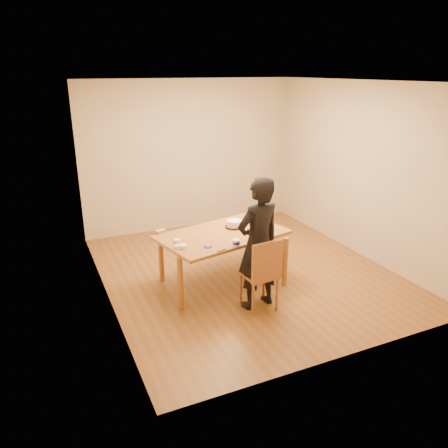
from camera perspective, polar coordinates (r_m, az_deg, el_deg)
name	(u,v)px	position (r m, az deg, el deg)	size (l,w,h in m)	color
room_shell	(236,178)	(6.39, 1.57, 6.02)	(4.00, 4.50, 2.70)	brown
dining_table	(222,235)	(5.91, -0.20, -1.40)	(1.68, 1.00, 0.04)	brown
dining_chair	(259,274)	(5.45, 4.61, -6.59)	(0.39, 0.39, 0.04)	brown
cake_plate	(234,227)	(6.12, 1.37, -0.35)	(0.26, 0.26, 0.02)	red
cake	(234,224)	(6.11, 1.37, 0.05)	(0.22, 0.22, 0.07)	white
frosting_dome	(234,220)	(6.09, 1.38, 0.48)	(0.22, 0.22, 0.03)	white
frosting_tub	(236,243)	(5.48, 1.60, -2.46)	(0.09, 0.09, 0.08)	white
frosting_lid	(208,247)	(5.46, -2.11, -2.97)	(0.11, 0.11, 0.01)	#201BB2
frosting_dollop	(208,246)	(5.46, -2.11, -2.84)	(0.04, 0.04, 0.02)	white
ramekin_green	(183,246)	(5.44, -5.34, -2.93)	(0.09, 0.09, 0.04)	white
ramekin_yellow	(177,241)	(5.63, -6.17, -2.20)	(0.08, 0.08, 0.04)	white
ramekin_multi	(178,247)	(5.44, -6.02, -2.96)	(0.08, 0.08, 0.04)	white
candy_box_pink	(161,232)	(5.98, -8.24, -1.04)	(0.14, 0.07, 0.02)	#D131A7
candy_box_green	(160,230)	(5.98, -8.31, -0.85)	(0.13, 0.07, 0.02)	#48AB1F
spatula	(222,250)	(5.35, -0.29, -3.46)	(0.14, 0.01, 0.01)	black
person	(258,244)	(5.33, 4.49, -2.62)	(0.61, 0.40, 1.68)	black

